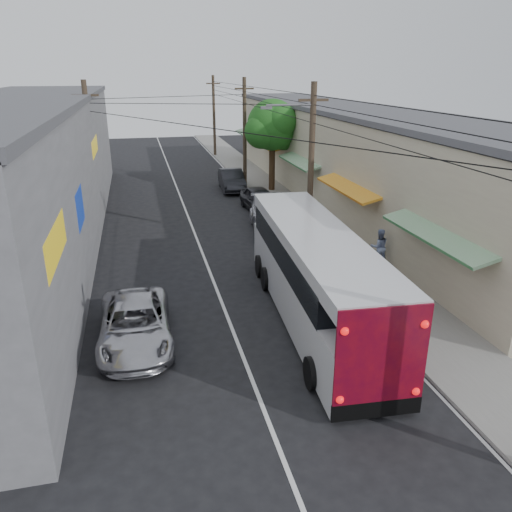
{
  "coord_description": "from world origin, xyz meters",
  "views": [
    {
      "loc": [
        -2.72,
        -9.27,
        8.48
      ],
      "look_at": [
        1.37,
        8.07,
        1.81
      ],
      "focal_mm": 35.0,
      "sensor_mm": 36.0,
      "label": 1
    }
  ],
  "objects": [
    {
      "name": "parked_suv",
      "position": [
        4.27,
        16.35,
        0.82
      ],
      "size": [
        2.99,
        5.88,
        1.63
      ],
      "primitive_type": "imported",
      "rotation": [
        0.0,
        0.0,
        -0.13
      ],
      "color": "#ABABB3",
      "rests_on": "ground"
    },
    {
      "name": "jeepney",
      "position": [
        -3.24,
        5.7,
        0.69
      ],
      "size": [
        2.32,
        5.0,
        1.39
      ],
      "primitive_type": "imported",
      "rotation": [
        0.0,
        0.0,
        -0.0
      ],
      "color": "#B9B8C0",
      "rests_on": "ground"
    },
    {
      "name": "coach_bus",
      "position": [
        3.01,
        6.05,
        1.73
      ],
      "size": [
        3.24,
        11.72,
        3.34
      ],
      "rotation": [
        0.0,
        0.0,
        -0.06
      ],
      "color": "silver",
      "rests_on": "ground"
    },
    {
      "name": "pedestrian_far",
      "position": [
        7.6,
        10.16,
        0.96
      ],
      "size": [
        0.91,
        0.77,
        1.68
      ],
      "primitive_type": "imported",
      "rotation": [
        0.0,
        0.0,
        2.97
      ],
      "color": "#899BC8",
      "rests_on": "sidewalk"
    },
    {
      "name": "sidewalk",
      "position": [
        6.5,
        20.0,
        0.06
      ],
      "size": [
        3.0,
        80.0,
        0.12
      ],
      "primitive_type": "cube",
      "color": "slate",
      "rests_on": "ground"
    },
    {
      "name": "street_tree",
      "position": [
        6.87,
        26.02,
        4.67
      ],
      "size": [
        4.4,
        4.0,
        6.6
      ],
      "color": "#3F2B19",
      "rests_on": "ground"
    },
    {
      "name": "ground",
      "position": [
        0.0,
        0.0,
        0.0
      ],
      "size": [
        120.0,
        120.0,
        0.0
      ],
      "primitive_type": "plane",
      "color": "black",
      "rests_on": "ground"
    },
    {
      "name": "parked_car_far",
      "position": [
        3.97,
        27.01,
        0.76
      ],
      "size": [
        1.85,
        4.72,
        1.53
      ],
      "primitive_type": "imported",
      "rotation": [
        0.0,
        0.0,
        -0.05
      ],
      "color": "black",
      "rests_on": "ground"
    },
    {
      "name": "pedestrian_near",
      "position": [
        5.4,
        13.64,
        0.88
      ],
      "size": [
        0.63,
        0.48,
        1.53
      ],
      "primitive_type": "imported",
      "rotation": [
        0.0,
        0.0,
        2.91
      ],
      "color": "#C7699C",
      "rests_on": "sidewalk"
    },
    {
      "name": "utility_poles",
      "position": [
        3.13,
        20.33,
        4.13
      ],
      "size": [
        11.8,
        45.28,
        8.0
      ],
      "color": "#473828",
      "rests_on": "ground"
    },
    {
      "name": "building_right",
      "position": [
        10.99,
        22.0,
        3.15
      ],
      "size": [
        7.09,
        40.0,
        6.25
      ],
      "color": "#BEB597",
      "rests_on": "ground"
    },
    {
      "name": "building_left",
      "position": [
        -8.5,
        18.0,
        3.65
      ],
      "size": [
        7.2,
        36.0,
        7.25
      ],
      "color": "gray",
      "rests_on": "ground"
    },
    {
      "name": "parked_car_mid",
      "position": [
        4.6,
        20.79,
        0.74
      ],
      "size": [
        2.0,
        4.46,
        1.49
      ],
      "primitive_type": "imported",
      "rotation": [
        0.0,
        0.0,
        0.06
      ],
      "color": "#242328",
      "rests_on": "ground"
    }
  ]
}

